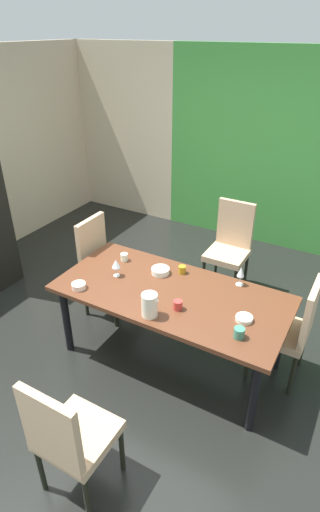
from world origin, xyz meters
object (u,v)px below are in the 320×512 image
wine_glass_south (241,272)px  cup_left (239,333)px  dining_table (171,299)px  chair_head_far (230,243)px  wine_glass_near_window (116,264)px  serving_bowl_right (160,271)px  serving_bowl_corner (79,286)px  cup_north (178,305)px  chair_head_near (68,436)px  pitcher_west (150,305)px  chair_right_far (291,326)px  cup_front (182,270)px  cup_near_shelf (124,257)px  chair_left_far (102,264)px  serving_bowl_rear (244,319)px

wine_glass_south → cup_left: 0.70m
dining_table → wine_glass_south: bearing=39.8°
chair_head_far → wine_glass_near_window: bearing=68.3°
dining_table → serving_bowl_right: (-0.22, 0.21, 0.11)m
serving_bowl_corner → cup_left: (1.42, 0.09, 0.02)m
cup_left → cup_north: bearing=171.8°
chair_head_near → pitcher_west: 1.08m
chair_right_far → cup_front: size_ratio=13.96×
chair_right_far → wine_glass_south: (-0.51, 0.08, 0.33)m
cup_near_shelf → cup_left: bearing=-20.5°
cup_north → wine_glass_south: bearing=61.5°
chair_head_near → cup_left: 1.34m
cup_front → cup_left: bearing=-37.4°
chair_right_far → chair_left_far: (-1.96, -0.00, 0.02)m
chair_head_far → wine_glass_near_window: chair_head_far is taller
serving_bowl_corner → serving_bowl_right: serving_bowl_right is taller
chair_head_near → dining_table: bearing=91.7°
cup_near_shelf → pitcher_west: bearing=-42.9°
chair_head_far → cup_near_shelf: 1.36m
chair_right_far → cup_front: chair_right_far is taller
wine_glass_near_window → pitcher_west: pitcher_west is taller
chair_head_near → wine_glass_near_window: size_ratio=6.16×
cup_front → chair_head_near: bearing=-86.8°
cup_front → serving_bowl_rear: bearing=-27.3°
serving_bowl_right → chair_head_far: bearing=78.6°
cup_left → serving_bowl_rear: bearing=98.5°
cup_north → pitcher_west: size_ratio=0.39×
wine_glass_near_window → chair_head_far: bearing=68.3°
dining_table → serving_bowl_corner: bearing=-154.3°
cup_near_shelf → cup_north: (0.80, -0.42, 0.00)m
chair_head_near → cup_front: size_ratio=14.18×
chair_head_far → wine_glass_south: (0.45, -1.01, 0.31)m
serving_bowl_rear → cup_front: (-0.72, 0.37, 0.02)m
dining_table → wine_glass_south: size_ratio=11.22×
cup_north → chair_head_near: bearing=-95.6°
chair_head_far → serving_bowl_rear: 1.62m
cup_near_shelf → cup_north: size_ratio=0.94×
chair_left_far → pitcher_west: bearing=55.6°
chair_head_far → cup_north: bearing=95.1°
chair_head_near → cup_north: size_ratio=12.98×
serving_bowl_right → chair_right_far: bearing=4.9°
chair_head_far → serving_bowl_corner: size_ratio=8.49×
serving_bowl_rear → serving_bowl_right: size_ratio=0.80×
serving_bowl_rear → cup_near_shelf: 1.34m
chair_head_near → cup_left: chair_head_near is taller
chair_head_far → cup_left: chair_head_far is taller
chair_head_far → cup_left: bearing=112.3°
chair_left_far → cup_left: bearing=71.1°
serving_bowl_rear → cup_near_shelf: cup_near_shelf is taller
pitcher_west → cup_near_shelf: bearing=137.1°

